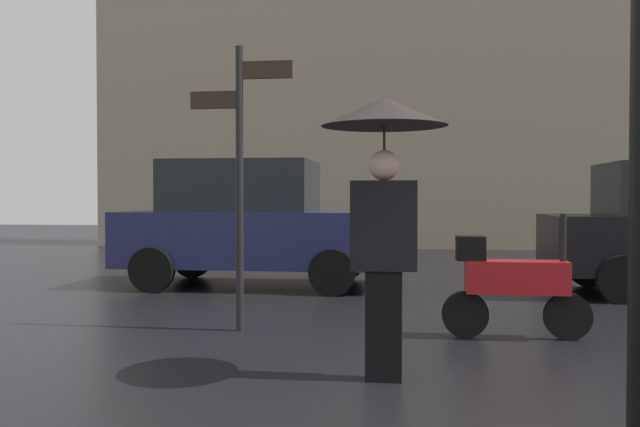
# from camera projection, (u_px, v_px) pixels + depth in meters

# --- Properties ---
(pedestrian_with_umbrella) EXTENTS (0.96, 0.96, 2.15)m
(pedestrian_with_umbrella) POSITION_uv_depth(u_px,v_px,m) (384.00, 167.00, 5.11)
(pedestrian_with_umbrella) COLOR black
(pedestrian_with_umbrella) RESTS_ON ground
(parked_scooter) EXTENTS (1.44, 0.32, 1.23)m
(parked_scooter) POSITION_uv_depth(u_px,v_px,m) (511.00, 282.00, 6.66)
(parked_scooter) COLOR black
(parked_scooter) RESTS_ON ground
(parked_car_left) EXTENTS (4.10, 2.04, 1.97)m
(parked_car_left) POSITION_uv_depth(u_px,v_px,m) (251.00, 223.00, 10.64)
(parked_car_left) COLOR #1E234C
(parked_car_left) RESTS_ON ground
(street_signpost) EXTENTS (1.08, 0.08, 2.96)m
(street_signpost) POSITION_uv_depth(u_px,v_px,m) (240.00, 159.00, 7.01)
(street_signpost) COLOR black
(street_signpost) RESTS_ON ground
(building_block) EXTENTS (19.11, 2.56, 13.26)m
(building_block) POSITION_uv_depth(u_px,v_px,m) (433.00, 15.00, 19.31)
(building_block) COLOR gray
(building_block) RESTS_ON ground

